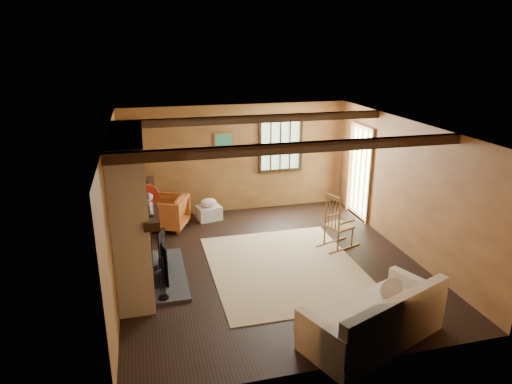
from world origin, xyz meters
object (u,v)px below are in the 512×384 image
object	(u,v)px
rocking_chair	(337,225)
armchair	(168,212)
laundry_basket	(209,213)
fireplace	(134,216)
sofa	(376,322)

from	to	relation	value
rocking_chair	armchair	world-z (taller)	rocking_chair
rocking_chair	laundry_basket	xyz separation A→B (m)	(-2.12, 1.96, -0.30)
fireplace	armchair	size ratio (longest dim) A/B	3.20
fireplace	armchair	xyz separation A→B (m)	(0.61, 2.04, -0.76)
fireplace	sofa	size ratio (longest dim) A/B	1.14
laundry_basket	armchair	size ratio (longest dim) A/B	0.67
rocking_chair	sofa	distance (m)	2.83
laundry_basket	armchair	world-z (taller)	armchair
rocking_chair	armchair	xyz separation A→B (m)	(-3.01, 1.70, -0.10)
sofa	armchair	xyz separation A→B (m)	(-2.33, 4.44, 0.06)
fireplace	sofa	distance (m)	3.89
sofa	laundry_basket	distance (m)	4.92
fireplace	rocking_chair	size ratio (longest dim) A/B	2.27
fireplace	laundry_basket	xyz separation A→B (m)	(1.50, 2.31, -0.95)
fireplace	laundry_basket	distance (m)	2.91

